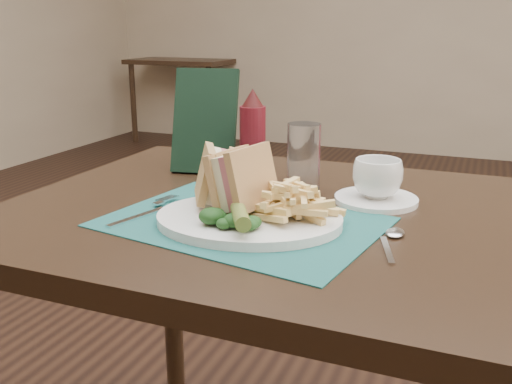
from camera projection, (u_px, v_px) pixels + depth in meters
wall_back at (436, 155)px, 4.78m from camera, size 6.00×0.00×6.00m
table_bg_left at (187, 99)px, 5.38m from camera, size 0.90×0.75×0.75m
placemat at (242, 222)px, 0.93m from camera, size 0.47×0.37×0.00m
plate at (249, 219)px, 0.92m from camera, size 0.34×0.30×0.01m
sandwich_half_a at (205, 176)px, 0.95m from camera, size 0.11×0.12×0.10m
sandwich_half_b at (232, 177)px, 0.93m from camera, size 0.10×0.12×0.11m
kale_garnish at (233, 218)px, 0.86m from camera, size 0.11×0.08×0.03m
pickle_spear at (239, 213)px, 0.85m from camera, size 0.08×0.12×0.03m
fries_pile at (290, 199)px, 0.89m from camera, size 0.18×0.20×0.06m
fork at (147, 209)px, 0.97m from camera, size 0.08×0.17×0.01m
spoon at (390, 242)px, 0.83m from camera, size 0.08×0.15×0.01m
saucer at (376, 199)px, 1.03m from camera, size 0.17×0.17×0.01m
coffee_cup at (377, 178)px, 1.02m from camera, size 0.12×0.12×0.07m
drinking_glass at (304, 157)px, 1.09m from camera, size 0.08×0.08×0.13m
ketchup_bottle at (253, 134)px, 1.17m from camera, size 0.07×0.07×0.19m
check_presenter at (205, 121)px, 1.23m from camera, size 0.15×0.11×0.22m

